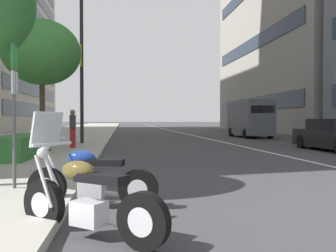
{
  "coord_description": "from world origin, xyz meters",
  "views": [
    {
      "loc": [
        -3.73,
        6.07,
        1.37
      ],
      "look_at": [
        12.7,
        3.9,
        1.06
      ],
      "focal_mm": 37.49,
      "sensor_mm": 36.0,
      "label": 1
    }
  ],
  "objects_px": {
    "pedestrian_on_plaza": "(73,128)",
    "delivery_van_ahead": "(250,118)",
    "motorcycle_second_in_row": "(86,200)",
    "parking_sign_by_curb": "(14,98)",
    "motorcycle_mid_row": "(91,181)",
    "street_tree_mid_sidewalk": "(42,53)",
    "street_lamp_with_banners": "(90,48)"
  },
  "relations": [
    {
      "from": "street_tree_mid_sidewalk",
      "to": "pedestrian_on_plaza",
      "type": "height_order",
      "value": "street_tree_mid_sidewalk"
    },
    {
      "from": "motorcycle_mid_row",
      "to": "delivery_van_ahead",
      "type": "relative_size",
      "value": 0.39
    },
    {
      "from": "parking_sign_by_curb",
      "to": "pedestrian_on_plaza",
      "type": "bearing_deg",
      "value": 1.4
    },
    {
      "from": "motorcycle_mid_row",
      "to": "pedestrian_on_plaza",
      "type": "distance_m",
      "value": 10.19
    },
    {
      "from": "delivery_van_ahead",
      "to": "parking_sign_by_curb",
      "type": "relative_size",
      "value": 2.05
    },
    {
      "from": "parking_sign_by_curb",
      "to": "street_tree_mid_sidewalk",
      "type": "distance_m",
      "value": 9.5
    },
    {
      "from": "parking_sign_by_curb",
      "to": "street_lamp_with_banners",
      "type": "height_order",
      "value": "street_lamp_with_banners"
    },
    {
      "from": "delivery_van_ahead",
      "to": "street_lamp_with_banners",
      "type": "relative_size",
      "value": 0.64
    },
    {
      "from": "parking_sign_by_curb",
      "to": "street_lamp_with_banners",
      "type": "bearing_deg",
      "value": -1.16
    },
    {
      "from": "motorcycle_mid_row",
      "to": "delivery_van_ahead",
      "type": "bearing_deg",
      "value": -102.44
    },
    {
      "from": "street_tree_mid_sidewalk",
      "to": "motorcycle_second_in_row",
      "type": "bearing_deg",
      "value": -165.46
    },
    {
      "from": "parking_sign_by_curb",
      "to": "street_tree_mid_sidewalk",
      "type": "xyz_separation_m",
      "value": [
        9.06,
        1.49,
        2.46
      ]
    },
    {
      "from": "motorcycle_second_in_row",
      "to": "parking_sign_by_curb",
      "type": "xyz_separation_m",
      "value": [
        2.38,
        1.48,
        1.33
      ]
    },
    {
      "from": "motorcycle_mid_row",
      "to": "parking_sign_by_curb",
      "type": "distance_m",
      "value": 2.17
    },
    {
      "from": "street_lamp_with_banners",
      "to": "delivery_van_ahead",
      "type": "bearing_deg",
      "value": -57.24
    },
    {
      "from": "motorcycle_mid_row",
      "to": "parking_sign_by_curb",
      "type": "bearing_deg",
      "value": -20.13
    },
    {
      "from": "street_lamp_with_banners",
      "to": "parking_sign_by_curb",
      "type": "bearing_deg",
      "value": 178.84
    },
    {
      "from": "pedestrian_on_plaza",
      "to": "delivery_van_ahead",
      "type": "bearing_deg",
      "value": 34.81
    },
    {
      "from": "street_lamp_with_banners",
      "to": "pedestrian_on_plaza",
      "type": "height_order",
      "value": "street_lamp_with_banners"
    },
    {
      "from": "delivery_van_ahead",
      "to": "street_tree_mid_sidewalk",
      "type": "relative_size",
      "value": 0.96
    },
    {
      "from": "pedestrian_on_plaza",
      "to": "motorcycle_mid_row",
      "type": "bearing_deg",
      "value": -87.03
    },
    {
      "from": "motorcycle_second_in_row",
      "to": "delivery_van_ahead",
      "type": "distance_m",
      "value": 24.1
    },
    {
      "from": "parking_sign_by_curb",
      "to": "street_lamp_with_banners",
      "type": "distance_m",
      "value": 12.53
    },
    {
      "from": "street_lamp_with_banners",
      "to": "pedestrian_on_plaza",
      "type": "xyz_separation_m",
      "value": [
        -3.0,
        0.47,
        -4.1
      ]
    },
    {
      "from": "motorcycle_mid_row",
      "to": "street_tree_mid_sidewalk",
      "type": "xyz_separation_m",
      "value": [
        10.02,
        2.89,
        3.81
      ]
    },
    {
      "from": "motorcycle_mid_row",
      "to": "street_lamp_with_banners",
      "type": "height_order",
      "value": "street_lamp_with_banners"
    },
    {
      "from": "motorcycle_second_in_row",
      "to": "street_tree_mid_sidewalk",
      "type": "xyz_separation_m",
      "value": [
        11.44,
        2.97,
        3.79
      ]
    },
    {
      "from": "parking_sign_by_curb",
      "to": "street_lamp_with_banners",
      "type": "relative_size",
      "value": 0.31
    },
    {
      "from": "motorcycle_second_in_row",
      "to": "street_lamp_with_banners",
      "type": "xyz_separation_m",
      "value": [
        14.46,
        1.24,
        4.65
      ]
    },
    {
      "from": "street_lamp_with_banners",
      "to": "motorcycle_mid_row",
      "type": "bearing_deg",
      "value": -174.92
    },
    {
      "from": "motorcycle_mid_row",
      "to": "street_tree_mid_sidewalk",
      "type": "bearing_deg",
      "value": -59.64
    },
    {
      "from": "pedestrian_on_plaza",
      "to": "motorcycle_second_in_row",
      "type": "bearing_deg",
      "value": -87.78
    }
  ]
}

